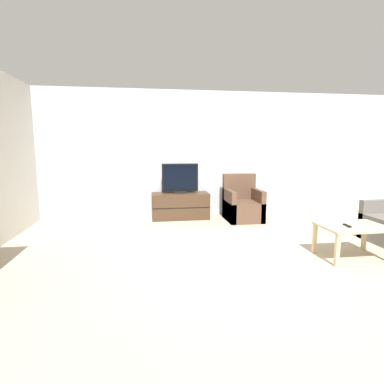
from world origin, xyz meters
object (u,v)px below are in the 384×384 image
object	(u,v)px
remote	(347,226)
tv_stand	(180,206)
armchair	(242,205)
tv	(180,179)
coffee_table	(353,230)

from	to	relation	value
remote	tv_stand	bearing A→B (deg)	132.21
armchair	remote	bearing A→B (deg)	-73.50
tv	armchair	world-z (taller)	tv
tv_stand	tv	world-z (taller)	tv
tv_stand	remote	bearing A→B (deg)	-53.42
tv	armchair	size ratio (longest dim) A/B	0.81
tv_stand	armchair	distance (m)	1.31
tv_stand	remote	xyz separation A→B (m)	(1.97, -2.65, 0.19)
coffee_table	tv_stand	bearing A→B (deg)	128.38
tv	remote	bearing A→B (deg)	-53.39
coffee_table	remote	bearing A→B (deg)	-165.83
tv_stand	coffee_table	distance (m)	3.35
armchair	coffee_table	size ratio (longest dim) A/B	1.09
armchair	remote	world-z (taller)	armchair
tv	coffee_table	xyz separation A→B (m)	(2.08, -2.62, -0.44)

